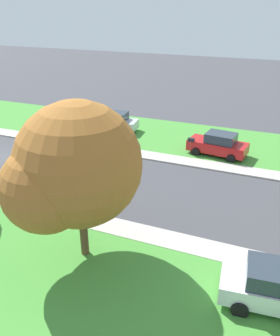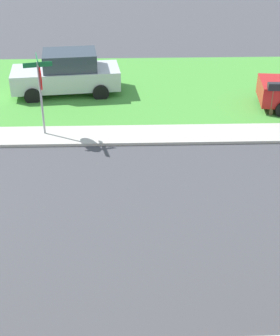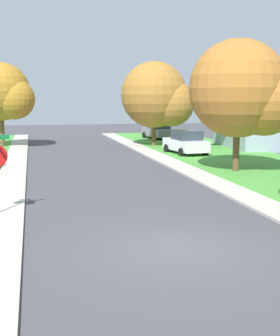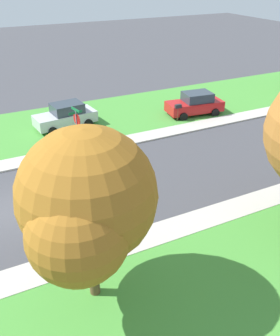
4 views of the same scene
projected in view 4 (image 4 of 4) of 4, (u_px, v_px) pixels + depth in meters
ground_plane at (15, 210)px, 17.71m from camera, size 120.00×120.00×0.00m
sidewalk_east at (275, 196)px, 18.69m from camera, size 1.40×56.00×0.10m
sidewalk_west at (177, 130)px, 26.05m from camera, size 1.40×56.00×0.10m
lawn_west at (147, 109)px, 29.73m from camera, size 8.00×56.00×0.08m
stop_sign_far_corner at (77, 122)px, 22.46m from camera, size 0.90×0.90×2.77m
car_silver_across_road at (66, 116)px, 26.20m from camera, size 2.39×4.47×1.76m
car_red_behind_trees at (195, 104)px, 28.41m from camera, size 2.42×4.49×1.76m
tree_across_right at (85, 205)px, 10.99m from camera, size 4.64×4.32×6.36m
mailbox at (178, 108)px, 27.11m from camera, size 0.27×0.49×1.31m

